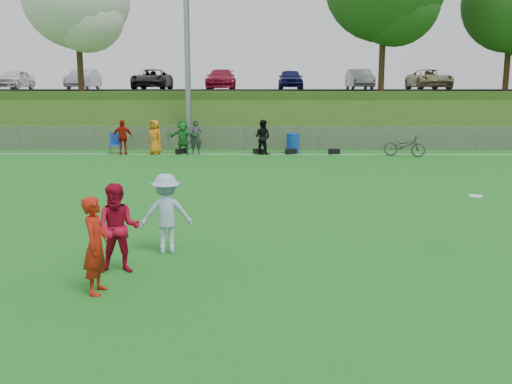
{
  "coord_description": "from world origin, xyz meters",
  "views": [
    {
      "loc": [
        0.87,
        -9.94,
        3.27
      ],
      "look_at": [
        0.78,
        0.5,
        1.34
      ],
      "focal_mm": 40.0,
      "sensor_mm": 36.0,
      "label": 1
    }
  ],
  "objects_px": {
    "player_red_left": "(96,245)",
    "frisbee": "(475,196)",
    "bicycle": "(404,146)",
    "recycling_bin": "(293,143)",
    "player_blue": "(166,214)",
    "player_red_center": "(118,229)"
  },
  "relations": [
    {
      "from": "recycling_bin",
      "to": "bicycle",
      "type": "height_order",
      "value": "bicycle"
    },
    {
      "from": "recycling_bin",
      "to": "bicycle",
      "type": "relative_size",
      "value": 0.5
    },
    {
      "from": "player_red_left",
      "to": "recycling_bin",
      "type": "xyz_separation_m",
      "value": [
        4.24,
        19.79,
        -0.3
      ]
    },
    {
      "from": "player_red_center",
      "to": "frisbee",
      "type": "relative_size",
      "value": 6.19
    },
    {
      "from": "player_red_left",
      "to": "frisbee",
      "type": "relative_size",
      "value": 6.06
    },
    {
      "from": "player_red_left",
      "to": "player_red_center",
      "type": "xyz_separation_m",
      "value": [
        0.11,
        1.02,
        0.02
      ]
    },
    {
      "from": "player_red_left",
      "to": "bicycle",
      "type": "height_order",
      "value": "player_red_left"
    },
    {
      "from": "player_red_left",
      "to": "player_blue",
      "type": "xyz_separation_m",
      "value": [
        0.75,
        2.28,
        0.01
      ]
    },
    {
      "from": "recycling_bin",
      "to": "bicycle",
      "type": "xyz_separation_m",
      "value": [
        5.24,
        -1.38,
        0.02
      ]
    },
    {
      "from": "recycling_bin",
      "to": "player_red_left",
      "type": "bearing_deg",
      "value": -102.09
    },
    {
      "from": "frisbee",
      "to": "bicycle",
      "type": "distance_m",
      "value": 16.6
    },
    {
      "from": "recycling_bin",
      "to": "player_red_center",
      "type": "bearing_deg",
      "value": -102.42
    },
    {
      "from": "player_red_left",
      "to": "frisbee",
      "type": "xyz_separation_m",
      "value": [
        6.75,
        2.05,
        0.42
      ]
    },
    {
      "from": "player_blue",
      "to": "recycling_bin",
      "type": "xyz_separation_m",
      "value": [
        3.49,
        17.5,
        -0.3
      ]
    },
    {
      "from": "player_blue",
      "to": "recycling_bin",
      "type": "relative_size",
      "value": 1.62
    },
    {
      "from": "bicycle",
      "to": "player_red_left",
      "type": "bearing_deg",
      "value": 175.8
    },
    {
      "from": "frisbee",
      "to": "bicycle",
      "type": "relative_size",
      "value": 0.13
    },
    {
      "from": "player_red_center",
      "to": "player_blue",
      "type": "relative_size",
      "value": 1.01
    },
    {
      "from": "player_blue",
      "to": "bicycle",
      "type": "xyz_separation_m",
      "value": [
        8.72,
        16.12,
        -0.28
      ]
    },
    {
      "from": "player_red_center",
      "to": "bicycle",
      "type": "distance_m",
      "value": 19.75
    },
    {
      "from": "player_blue",
      "to": "frisbee",
      "type": "distance_m",
      "value": 6.02
    },
    {
      "from": "player_blue",
      "to": "bicycle",
      "type": "distance_m",
      "value": 18.34
    }
  ]
}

